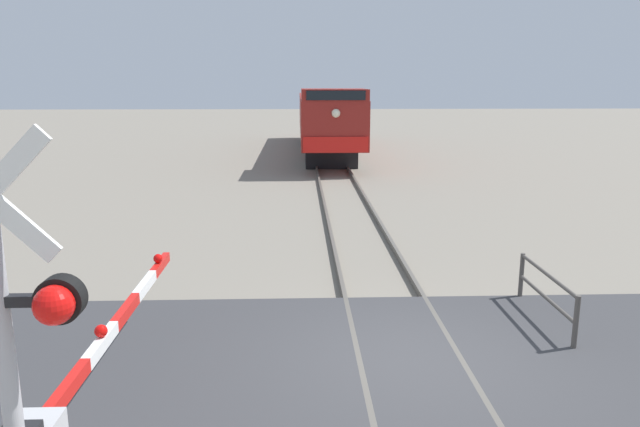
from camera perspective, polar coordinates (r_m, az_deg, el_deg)
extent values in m
plane|color=gray|center=(8.75, 8.62, -14.53)|extent=(160.00, 160.00, 0.00)
cube|color=#59544C|center=(8.61, 3.79, -14.29)|extent=(0.08, 80.00, 0.15)
cube|color=#59544C|center=(8.87, 13.33, -13.80)|extent=(0.08, 80.00, 0.15)
cube|color=#38383A|center=(8.71, 8.63, -14.09)|extent=(36.00, 4.95, 0.15)
cube|color=black|center=(28.96, 0.98, 5.73)|extent=(2.41, 3.20, 1.05)
cube|color=black|center=(39.04, 0.18, 7.50)|extent=(2.41, 3.20, 1.05)
cube|color=maroon|center=(33.88, 0.53, 9.40)|extent=(2.84, 18.45, 2.11)
cube|color=maroon|center=(26.18, 1.31, 11.31)|extent=(2.78, 3.12, 0.48)
cube|color=black|center=(24.59, 1.54, 11.23)|extent=(2.41, 0.06, 0.38)
cube|color=red|center=(24.71, 1.51, 6.60)|extent=(2.69, 0.08, 0.64)
sphere|color=#F2EACC|center=(24.60, 1.53, 9.57)|extent=(0.36, 0.36, 0.36)
cylinder|color=#ADADB2|center=(5.00, -27.62, -14.20)|extent=(0.14, 0.14, 3.66)
sphere|color=red|center=(4.51, -24.10, -8.01)|extent=(0.28, 0.28, 0.28)
cylinder|color=black|center=(4.61, -23.55, -7.50)|extent=(0.34, 0.14, 0.34)
cube|color=red|center=(6.18, -22.96, -15.16)|extent=(0.10, 0.94, 0.14)
cube|color=white|center=(6.98, -20.21, -11.67)|extent=(0.10, 0.94, 0.14)
cube|color=red|center=(7.81, -18.10, -8.89)|extent=(0.10, 0.94, 0.14)
cube|color=white|center=(8.67, -16.41, -6.65)|extent=(0.10, 0.94, 0.14)
cube|color=red|center=(9.54, -15.05, -4.80)|extent=(0.10, 0.94, 0.14)
sphere|color=red|center=(6.96, -20.21, -10.50)|extent=(0.14, 0.14, 0.14)
sphere|color=red|center=(9.40, -15.23, -4.18)|extent=(0.14, 0.14, 0.14)
cylinder|color=#4C4742|center=(9.55, 23.24, -9.92)|extent=(0.08, 0.08, 0.95)
cylinder|color=#4C4742|center=(11.41, 18.68, -5.93)|extent=(0.08, 0.08, 0.95)
cylinder|color=#4C4742|center=(10.33, 20.94, -5.48)|extent=(0.06, 2.15, 0.06)
cylinder|color=#4C4742|center=(10.45, 20.77, -7.51)|extent=(0.06, 2.15, 0.06)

